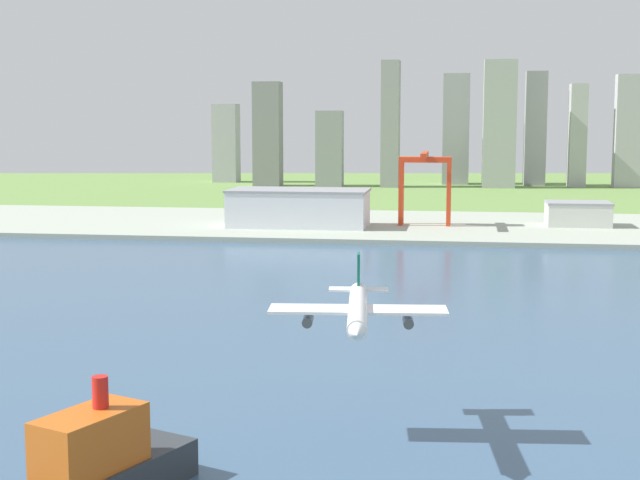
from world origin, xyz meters
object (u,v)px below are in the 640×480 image
at_px(port_crane_red, 425,172).
at_px(warehouse_main, 299,208).
at_px(airplane_landing, 358,309).
at_px(warehouse_annex, 578,214).

xyz_separation_m(port_crane_red, warehouse_main, (-63.48, -13.09, -18.17)).
relative_size(airplane_landing, port_crane_red, 0.90).
bearing_deg(airplane_landing, warehouse_main, 101.70).
height_order(airplane_landing, port_crane_red, port_crane_red).
bearing_deg(port_crane_red, airplane_landing, -89.90).
bearing_deg(warehouse_main, airplane_landing, -78.30).
xyz_separation_m(warehouse_main, warehouse_annex, (141.61, 23.71, -3.32)).
distance_m(airplane_landing, warehouse_annex, 342.17).
xyz_separation_m(airplane_landing, port_crane_red, (-0.55, 322.30, 6.49)).
bearing_deg(warehouse_main, port_crane_red, 11.65).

